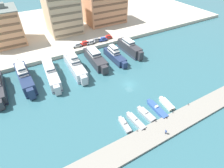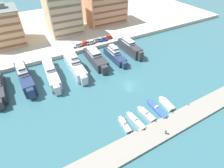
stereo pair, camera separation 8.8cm
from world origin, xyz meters
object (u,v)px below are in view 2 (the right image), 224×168
Objects in this scene: car_red_left at (85,43)px; car_blue_center at (103,39)px; motorboat_grey_left at (136,121)px; car_silver_mid_left at (91,42)px; yacht_silver_center_left at (75,65)px; car_grey_center_left at (96,40)px; motorboat_grey_far_left at (125,125)px; yacht_navy_left at (25,77)px; yacht_silver_mid_left at (51,73)px; motorboat_grey_mid_left at (146,114)px; car_red_center_right at (108,37)px; car_silver_far_left at (77,45)px; motorboat_blue_center_left at (157,109)px; pedestrian_near_edge at (166,132)px; motorboat_cream_center at (166,104)px; yacht_charcoal_mid_right at (130,48)px; yacht_navy_center_right at (115,55)px; yacht_charcoal_center at (95,58)px.

car_red_left is 0.98× the size of car_blue_center.
car_silver_mid_left is at bearing 80.98° from motorboat_grey_left.
car_grey_center_left is at bearing 42.89° from yacht_silver_center_left.
car_blue_center is at bearing 69.60° from motorboat_grey_far_left.
yacht_navy_left is 4.83× the size of car_red_left.
motorboat_grey_far_left is 1.45× the size of car_blue_center.
yacht_silver_mid_left is 29.90m from car_grey_center_left.
yacht_navy_left is at bearing -156.23° from car_silver_mid_left.
motorboat_grey_mid_left is at bearing -58.84° from yacht_silver_mid_left.
car_red_center_right is at bearing 19.56° from yacht_navy_left.
yacht_navy_left is 0.95× the size of yacht_silver_center_left.
car_silver_far_left and car_red_left have the same top height.
car_red_left is 9.40m from car_blue_center.
car_silver_mid_left and car_grey_center_left have the same top height.
pedestrian_near_edge is at bearing -117.04° from motorboat_blue_center_left.
motorboat_cream_center is 47.29m from car_red_center_right.
car_blue_center is at bearing 36.56° from yacht_silver_center_left.
yacht_silver_mid_left is 1.32× the size of yacht_charcoal_mid_right.
yacht_navy_center_right is at bearing 69.83° from motorboat_grey_left.
motorboat_cream_center is (35.98, -32.45, -2.22)m from yacht_navy_left.
yacht_navy_left reaches higher than car_silver_far_left.
pedestrian_near_edge is at bearing -96.71° from car_grey_center_left.
yacht_silver_center_left is at bearing 104.29° from pedestrian_near_edge.
yacht_silver_mid_left is at bearing 114.85° from motorboat_grey_left.
yacht_navy_left is 44.11m from yacht_charcoal_mid_right.
motorboat_cream_center is at bearing 3.76° from motorboat_grey_left.
yacht_silver_center_left reaches higher than motorboat_grey_left.
car_silver_far_left reaches higher than pedestrian_near_edge.
yacht_charcoal_mid_right is 18.70m from car_silver_mid_left.
yacht_silver_mid_left is at bearing 179.91° from yacht_silver_center_left.
car_silver_far_left and car_red_center_right have the same top height.
car_silver_mid_left is 2.53× the size of pedestrian_near_edge.
motorboat_blue_center_left is (14.06, -31.68, -2.01)m from yacht_silver_center_left.
car_red_left is 2.53× the size of pedestrian_near_edge.
yacht_silver_center_left reaches higher than pedestrian_near_edge.
motorboat_grey_mid_left is 47.35m from car_blue_center.
yacht_navy_left is 2.31× the size of motorboat_blue_center_left.
motorboat_grey_mid_left is at bearing -103.54° from yacht_navy_center_right.
motorboat_blue_center_left is at bearing -96.99° from car_blue_center.
pedestrian_near_edge is at bearing -89.43° from motorboat_grey_mid_left.
yacht_navy_left is at bearing -179.95° from yacht_charcoal_center.
motorboat_cream_center is at bearing 2.74° from motorboat_blue_center_left.
yacht_navy_left is 34.09m from car_silver_mid_left.
yacht_silver_center_left is 5.08× the size of car_red_left.
car_silver_far_left and car_grey_center_left have the same top height.
car_grey_center_left is at bearing 22.66° from yacht_navy_left.
yacht_navy_center_right is 15.29m from car_blue_center.
yacht_charcoal_mid_right is (26.18, 1.18, -0.03)m from yacht_silver_center_left.
yacht_navy_center_right is at bearing -169.16° from yacht_charcoal_mid_right.
yacht_navy_center_right is 2.17× the size of motorboat_grey_left.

